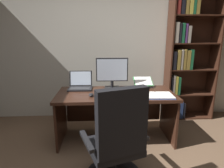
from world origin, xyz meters
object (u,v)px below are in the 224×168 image
at_px(monitor, 112,73).
at_px(laptop, 80,85).
at_px(bookshelf, 186,56).
at_px(pen, 136,91).
at_px(computer_mouse, 91,95).
at_px(keyboard, 114,95).
at_px(notepad, 135,91).
at_px(office_chair, 117,145).
at_px(open_binder, 157,95).
at_px(desk, 115,104).
at_px(reading_stand_with_book, 143,82).

bearing_deg(monitor, laptop, 179.29).
xyz_separation_m(bookshelf, pen, (-0.99, -0.69, -0.43)).
height_order(computer_mouse, pen, computer_mouse).
xyz_separation_m(keyboard, pen, (0.34, 0.18, 0.00)).
bearing_deg(notepad, keyboard, -150.48).
distance_m(office_chair, computer_mouse, 0.87).
relative_size(bookshelf, open_binder, 5.27).
distance_m(desk, notepad, 0.35).
distance_m(office_chair, monitor, 1.26).
height_order(desk, laptop, laptop).
distance_m(monitor, reading_stand_with_book, 0.53).
distance_m(notepad, pen, 0.02).
xyz_separation_m(desk, pen, (0.30, -0.04, 0.20)).
height_order(monitor, pen, monitor).
relative_size(monitor, laptop, 1.38).
relative_size(bookshelf, monitor, 4.75).
height_order(reading_stand_with_book, pen, reading_stand_with_book).
height_order(desk, keyboard, keyboard).
distance_m(open_binder, pen, 0.33).
bearing_deg(reading_stand_with_book, computer_mouse, -150.57).
relative_size(keyboard, open_binder, 0.97).
relative_size(desk, notepad, 7.81).
distance_m(desk, monitor, 0.46).
relative_size(laptop, reading_stand_with_book, 1.20).
xyz_separation_m(open_binder, notepad, (-0.26, 0.23, -0.01)).
height_order(bookshelf, office_chair, bookshelf).
bearing_deg(bookshelf, office_chair, -129.35).
bearing_deg(reading_stand_with_book, desk, -153.27).
distance_m(monitor, keyboard, 0.45).
height_order(bookshelf, computer_mouse, bookshelf).
bearing_deg(laptop, monitor, -0.71).
relative_size(desk, reading_stand_with_book, 5.69).
distance_m(desk, office_chair, 0.99).
height_order(desk, monitor, monitor).
height_order(desk, pen, pen).
xyz_separation_m(bookshelf, monitor, (-1.33, -0.48, -0.21)).
xyz_separation_m(monitor, pen, (0.34, -0.21, -0.22)).
height_order(reading_stand_with_book, open_binder, reading_stand_with_book).
xyz_separation_m(desk, monitor, (-0.04, 0.17, 0.42)).
relative_size(desk, office_chair, 1.55).
bearing_deg(notepad, pen, 0.00).
relative_size(monitor, pen, 3.42).
bearing_deg(bookshelf, keyboard, -146.81).
bearing_deg(desk, open_binder, -26.43).
bearing_deg(monitor, bookshelf, 19.86).
bearing_deg(computer_mouse, reading_stand_with_book, 29.43).
xyz_separation_m(bookshelf, keyboard, (-1.33, -0.87, -0.43)).
xyz_separation_m(notepad, pen, (0.02, 0.00, 0.01)).
relative_size(office_chair, keyboard, 2.52).
height_order(desk, office_chair, office_chair).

